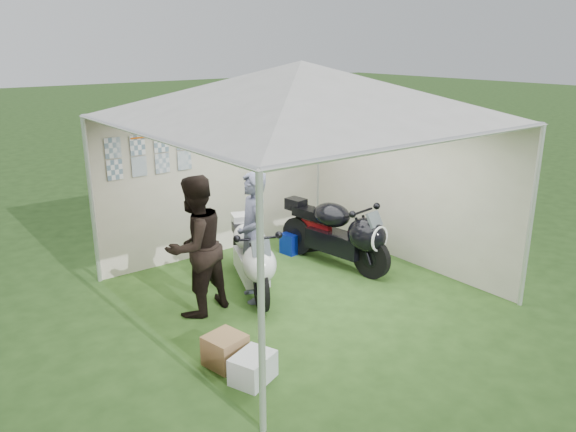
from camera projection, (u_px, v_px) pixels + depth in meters
name	position (u px, v px, depth m)	size (l,w,h in m)	color
ground	(300.00, 292.00, 7.53)	(80.00, 80.00, 0.00)	#264618
canopy_tent	(299.00, 97.00, 6.79)	(5.66, 5.66, 3.00)	silver
motorcycle_white	(252.00, 256.00, 7.39)	(0.94, 1.79, 0.93)	black
motorcycle_black	(340.00, 232.00, 8.21)	(0.62, 1.99, 0.98)	black
paddock_stand	(295.00, 242.00, 8.93)	(0.43, 0.27, 0.33)	#0E2AD2
person_dark_jacket	(195.00, 246.00, 6.72)	(0.84, 0.66, 1.74)	black
person_blue_jacket	(253.00, 237.00, 7.09)	(0.62, 0.41, 1.70)	slate
equipment_box	(317.00, 233.00, 9.11)	(0.48, 0.38, 0.48)	black
crate_0	(253.00, 368.00, 5.53)	(0.42, 0.33, 0.28)	silver
crate_1	(225.00, 350.00, 5.80)	(0.36, 0.36, 0.33)	#926E47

